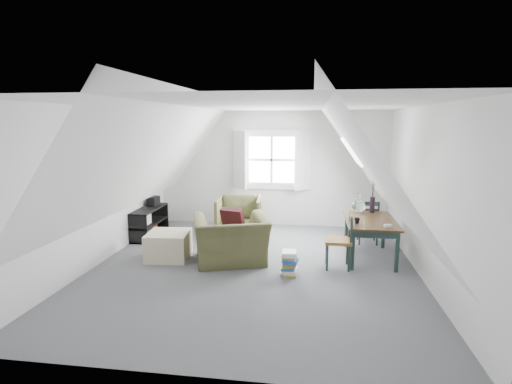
# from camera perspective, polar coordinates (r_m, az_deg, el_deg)

# --- Properties ---
(floor) EXTENTS (5.50, 5.50, 0.00)m
(floor) POSITION_cam_1_polar(r_m,az_deg,el_deg) (6.37, -0.37, -10.82)
(floor) COLOR #505155
(floor) RESTS_ON ground
(ceiling) EXTENTS (5.50, 5.50, 0.00)m
(ceiling) POSITION_cam_1_polar(r_m,az_deg,el_deg) (5.96, -0.40, 12.28)
(ceiling) COLOR white
(ceiling) RESTS_ON wall_back
(wall_back) EXTENTS (5.00, 0.00, 5.00)m
(wall_back) POSITION_cam_1_polar(r_m,az_deg,el_deg) (8.74, 2.27, 3.33)
(wall_back) COLOR silver
(wall_back) RESTS_ON ground
(wall_front) EXTENTS (5.00, 0.00, 5.00)m
(wall_front) POSITION_cam_1_polar(r_m,az_deg,el_deg) (3.41, -7.23, -7.34)
(wall_front) COLOR silver
(wall_front) RESTS_ON ground
(wall_left) EXTENTS (0.00, 5.50, 5.50)m
(wall_left) POSITION_cam_1_polar(r_m,az_deg,el_deg) (6.86, -21.51, 0.81)
(wall_left) COLOR silver
(wall_left) RESTS_ON ground
(wall_right) EXTENTS (0.00, 5.50, 5.50)m
(wall_right) POSITION_cam_1_polar(r_m,az_deg,el_deg) (6.19, 23.16, -0.23)
(wall_right) COLOR silver
(wall_right) RESTS_ON ground
(slope_left) EXTENTS (3.19, 5.50, 4.48)m
(slope_left) POSITION_cam_1_polar(r_m,az_deg,el_deg) (6.39, -14.34, 5.31)
(slope_left) COLOR white
(slope_left) RESTS_ON wall_left
(slope_right) EXTENTS (3.19, 5.50, 4.48)m
(slope_right) POSITION_cam_1_polar(r_m,az_deg,el_deg) (5.95, 14.61, 4.97)
(slope_right) COLOR white
(slope_right) RESTS_ON wall_right
(dormer_window) EXTENTS (1.71, 0.35, 1.30)m
(dormer_window) POSITION_cam_1_polar(r_m,az_deg,el_deg) (8.65, 2.23, 4.59)
(dormer_window) COLOR white
(dormer_window) RESTS_ON wall_back
(skylight) EXTENTS (0.35, 0.75, 0.47)m
(skylight) POSITION_cam_1_polar(r_m,az_deg,el_deg) (7.24, 13.46, 5.62)
(skylight) COLOR white
(skylight) RESTS_ON slope_right
(armchair_near) EXTENTS (1.41, 1.32, 0.75)m
(armchair_near) POSITION_cam_1_polar(r_m,az_deg,el_deg) (6.65, -3.57, -9.93)
(armchair_near) COLOR #464726
(armchair_near) RESTS_ON floor
(armchair_far) EXTENTS (0.93, 0.95, 0.80)m
(armchair_far) POSITION_cam_1_polar(r_m,az_deg,el_deg) (8.07, -2.45, -6.29)
(armchair_far) COLOR #464726
(armchair_far) RESTS_ON floor
(throw_pillow) EXTENTS (0.41, 0.30, 0.39)m
(throw_pillow) POSITION_cam_1_polar(r_m,az_deg,el_deg) (6.59, -3.37, -3.90)
(throw_pillow) COLOR #3A1015
(throw_pillow) RESTS_ON armchair_near
(ottoman) EXTENTS (0.73, 0.73, 0.45)m
(ottoman) POSITION_cam_1_polar(r_m,az_deg,el_deg) (6.89, -12.38, -7.45)
(ottoman) COLOR beige
(ottoman) RESTS_ON floor
(dining_table) EXTENTS (0.80, 1.34, 0.67)m
(dining_table) POSITION_cam_1_polar(r_m,az_deg,el_deg) (6.91, 15.99, -4.50)
(dining_table) COLOR #34200D
(dining_table) RESTS_ON floor
(demijohn) EXTENTS (0.24, 0.24, 0.34)m
(demijohn) POSITION_cam_1_polar(r_m,az_deg,el_deg) (7.27, 14.43, -1.87)
(demijohn) COLOR silver
(demijohn) RESTS_ON dining_table
(vase_twigs) EXTENTS (0.09, 0.10, 0.70)m
(vase_twigs) POSITION_cam_1_polar(r_m,az_deg,el_deg) (7.40, 16.28, -1.63)
(vase_twigs) COLOR black
(vase_twigs) RESTS_ON dining_table
(cup) EXTENTS (0.12, 0.12, 0.09)m
(cup) POSITION_cam_1_polar(r_m,az_deg,el_deg) (6.57, 14.21, -4.37)
(cup) COLOR black
(cup) RESTS_ON dining_table
(paper_box) EXTENTS (0.12, 0.09, 0.04)m
(paper_box) POSITION_cam_1_polar(r_m,az_deg,el_deg) (6.48, 18.33, -4.59)
(paper_box) COLOR white
(paper_box) RESTS_ON dining_table
(dining_chair_far) EXTENTS (0.39, 0.39, 0.83)m
(dining_chair_far) POSITION_cam_1_polar(r_m,az_deg,el_deg) (7.78, 15.72, -3.98)
(dining_chair_far) COLOR brown
(dining_chair_far) RESTS_ON floor
(dining_chair_near) EXTENTS (0.41, 0.41, 0.86)m
(dining_chair_near) POSITION_cam_1_polar(r_m,az_deg,el_deg) (6.39, 11.94, -6.70)
(dining_chair_near) COLOR brown
(dining_chair_near) RESTS_ON floor
(media_shelf) EXTENTS (0.38, 1.13, 0.58)m
(media_shelf) POSITION_cam_1_polar(r_m,az_deg,el_deg) (8.24, -15.10, -4.43)
(media_shelf) COLOR black
(media_shelf) RESTS_ON floor
(electronics_box) EXTENTS (0.21, 0.27, 0.20)m
(electronics_box) POSITION_cam_1_polar(r_m,az_deg,el_deg) (8.41, -14.45, -1.29)
(electronics_box) COLOR black
(electronics_box) RESTS_ON media_shelf
(magazine_stack) EXTENTS (0.27, 0.32, 0.36)m
(magazine_stack) POSITION_cam_1_polar(r_m,az_deg,el_deg) (6.07, 4.79, -10.11)
(magazine_stack) COLOR #B29933
(magazine_stack) RESTS_ON floor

